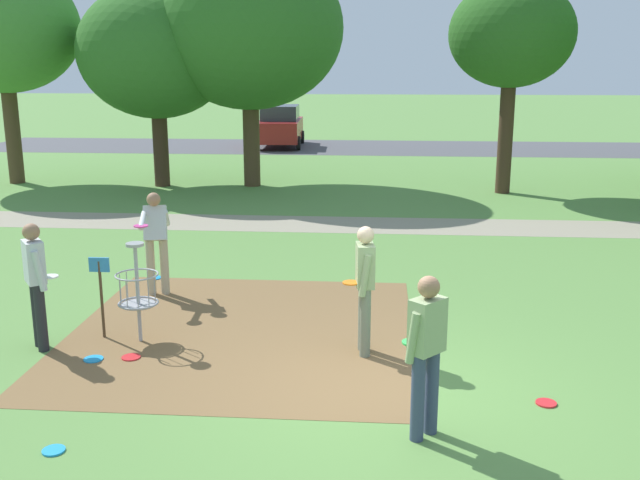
# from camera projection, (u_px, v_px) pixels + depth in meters

# --- Properties ---
(ground_plane) EXTENTS (160.00, 160.00, 0.00)m
(ground_plane) POSITION_uv_depth(u_px,v_px,m) (383.00, 393.00, 8.41)
(ground_plane) COLOR #5B8942
(dirt_tee_pad) EXTENTS (4.82, 5.05, 0.01)m
(dirt_tee_pad) POSITION_uv_depth(u_px,v_px,m) (242.00, 332.00, 10.30)
(dirt_tee_pad) COLOR brown
(dirt_tee_pad) RESTS_ON ground
(disc_golf_basket) EXTENTS (0.98, 0.58, 1.39)m
(disc_golf_basket) POSITION_uv_depth(u_px,v_px,m) (133.00, 288.00, 9.81)
(disc_golf_basket) COLOR #9E9EA3
(disc_golf_basket) RESTS_ON ground
(player_foreground_watching) EXTENTS (0.45, 0.47, 1.71)m
(player_foreground_watching) POSITION_uv_depth(u_px,v_px,m) (36.00, 279.00, 9.51)
(player_foreground_watching) COLOR #232328
(player_foreground_watching) RESTS_ON ground
(player_throwing) EXTENTS (0.45, 0.45, 1.71)m
(player_throwing) POSITION_uv_depth(u_px,v_px,m) (426.00, 347.00, 7.22)
(player_throwing) COLOR #384260
(player_throwing) RESTS_ON ground
(player_waiting_left) EXTENTS (0.43, 1.16, 1.71)m
(player_waiting_left) POSITION_uv_depth(u_px,v_px,m) (156.00, 236.00, 11.75)
(player_waiting_left) COLOR tan
(player_waiting_left) RESTS_ON ground
(player_waiting_right) EXTENTS (0.42, 0.48, 1.71)m
(player_waiting_right) POSITION_uv_depth(u_px,v_px,m) (365.00, 283.00, 9.34)
(player_waiting_right) COLOR slate
(player_waiting_right) RESTS_ON ground
(frisbee_near_basket) EXTENTS (0.24, 0.24, 0.02)m
(frisbee_near_basket) POSITION_uv_depth(u_px,v_px,m) (131.00, 357.00, 9.40)
(frisbee_near_basket) COLOR red
(frisbee_near_basket) RESTS_ON ground
(frisbee_by_tee) EXTENTS (0.23, 0.23, 0.02)m
(frisbee_by_tee) POSITION_uv_depth(u_px,v_px,m) (546.00, 403.00, 8.14)
(frisbee_by_tee) COLOR red
(frisbee_by_tee) RESTS_ON ground
(frisbee_mid_grass) EXTENTS (0.25, 0.25, 0.02)m
(frisbee_mid_grass) POSITION_uv_depth(u_px,v_px,m) (93.00, 359.00, 9.34)
(frisbee_mid_grass) COLOR #1E93DB
(frisbee_mid_grass) RESTS_ON ground
(frisbee_far_left) EXTENTS (0.25, 0.25, 0.02)m
(frisbee_far_left) POSITION_uv_depth(u_px,v_px,m) (154.00, 278.00, 12.86)
(frisbee_far_left) COLOR #1E93DB
(frisbee_far_left) RESTS_ON ground
(frisbee_far_right) EXTENTS (0.22, 0.22, 0.02)m
(frisbee_far_right) POSITION_uv_depth(u_px,v_px,m) (54.00, 450.00, 7.15)
(frisbee_far_right) COLOR #1E93DB
(frisbee_far_right) RESTS_ON ground
(tree_mid_left) EXTENTS (3.50, 3.50, 5.99)m
(tree_mid_left) POSITION_uv_depth(u_px,v_px,m) (512.00, 35.00, 20.24)
(tree_mid_left) COLOR #422D1E
(tree_mid_left) RESTS_ON ground
(tree_mid_center) EXTENTS (4.60, 4.60, 5.97)m
(tree_mid_center) POSITION_uv_depth(u_px,v_px,m) (156.00, 53.00, 21.54)
(tree_mid_center) COLOR #422D1E
(tree_mid_center) RESTS_ON ground
(tree_mid_right) EXTENTS (4.60, 4.60, 6.70)m
(tree_mid_right) POSITION_uv_depth(u_px,v_px,m) (2.00, 28.00, 21.92)
(tree_mid_right) COLOR #4C3823
(tree_mid_right) RESTS_ON ground
(tree_far_center) EXTENTS (5.59, 5.59, 7.07)m
(tree_far_center) POSITION_uv_depth(u_px,v_px,m) (249.00, 29.00, 21.41)
(tree_far_center) COLOR #4C3823
(tree_far_center) RESTS_ON ground
(parking_lot_strip) EXTENTS (36.00, 6.00, 0.01)m
(parking_lot_strip) POSITION_uv_depth(u_px,v_px,m) (380.00, 147.00, 32.55)
(parking_lot_strip) COLOR #4C4C51
(parking_lot_strip) RESTS_ON ground
(parked_car_leftmost) EXTENTS (2.11, 4.27, 1.84)m
(parked_car_leftmost) POSITION_uv_depth(u_px,v_px,m) (280.00, 126.00, 32.69)
(parked_car_leftmost) COLOR maroon
(parked_car_leftmost) RESTS_ON ground
(gravel_path) EXTENTS (40.00, 1.77, 0.00)m
(gravel_path) POSITION_uv_depth(u_px,v_px,m) (381.00, 225.00, 17.04)
(gravel_path) COLOR gray
(gravel_path) RESTS_ON ground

